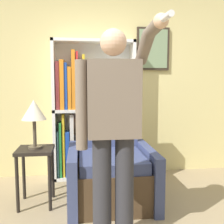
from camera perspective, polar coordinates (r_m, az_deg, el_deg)
name	(u,v)px	position (r m, az deg, el deg)	size (l,w,h in m)	color
wall_back	(107,79)	(3.84, -1.14, 7.28)	(8.00, 0.11, 2.80)	#DBCC84
bookcase	(83,112)	(3.68, -6.28, 0.05)	(1.13, 0.28, 1.92)	white
armchair	(110,168)	(3.08, -0.37, -12.10)	(0.94, 0.95, 1.20)	#4C3823
person_standing	(113,128)	(2.03, 0.24, -3.41)	(0.55, 0.78, 1.75)	#2D2D33
side_table	(36,160)	(3.02, -16.31, -10.09)	(0.38, 0.38, 0.63)	black
table_lamp	(34,112)	(2.92, -16.63, 0.05)	(0.26, 0.26, 0.53)	#4C4233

